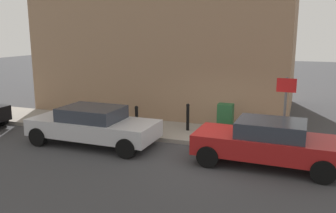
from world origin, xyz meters
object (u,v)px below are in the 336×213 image
at_px(utility_cabinet, 225,121).
at_px(bollard_near_cabinet, 188,116).
at_px(car_red, 267,142).
at_px(street_sign, 285,102).
at_px(bollard_far_kerb, 137,119).
at_px(car_silver, 93,125).

relative_size(utility_cabinet, bollard_near_cabinet, 1.11).
height_order(car_red, bollard_near_cabinet, car_red).
bearing_deg(utility_cabinet, car_red, -142.71).
relative_size(bollard_near_cabinet, street_sign, 0.45).
height_order(bollard_far_kerb, street_sign, street_sign).
relative_size(car_red, street_sign, 1.83).
bearing_deg(bollard_far_kerb, bollard_near_cabinet, -57.11).
xyz_separation_m(car_silver, bollard_far_kerb, (1.31, -1.04, 0.00)).
bearing_deg(bollard_near_cabinet, car_silver, 131.51).
xyz_separation_m(car_red, bollard_far_kerb, (1.25, 4.78, -0.01)).
height_order(bollard_near_cabinet, street_sign, street_sign).
relative_size(car_red, bollard_far_kerb, 4.04).
height_order(car_red, bollard_far_kerb, car_red).
distance_m(car_red, car_silver, 5.82).
xyz_separation_m(car_red, street_sign, (1.40, -0.37, 0.95)).
height_order(car_silver, utility_cabinet, car_silver).
relative_size(car_silver, street_sign, 1.95).
xyz_separation_m(car_red, bollard_near_cabinet, (2.31, 3.14, -0.01)).
bearing_deg(car_silver, car_red, -178.78).
bearing_deg(street_sign, utility_cabinet, 68.49).
bearing_deg(car_red, bollard_near_cabinet, -34.90).
bearing_deg(car_silver, bollard_far_kerb, -127.77).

